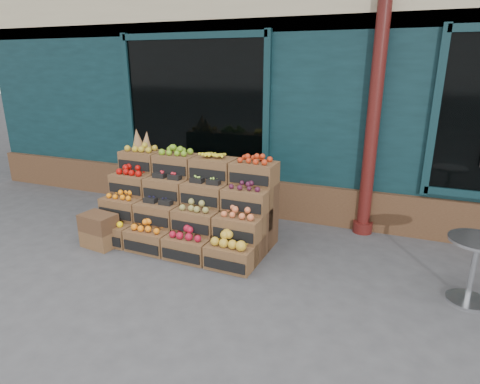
% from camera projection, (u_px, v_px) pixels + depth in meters
% --- Properties ---
extents(ground, '(60.00, 60.00, 0.00)m').
position_uv_depth(ground, '(233.00, 283.00, 4.53)').
color(ground, '#414143').
rests_on(ground, ground).
extents(shop_facade, '(12.00, 6.24, 4.80)m').
position_uv_depth(shop_facade, '(328.00, 62.00, 8.32)').
color(shop_facade, black).
rests_on(shop_facade, ground).
extents(crate_display, '(2.40, 1.22, 1.48)m').
position_uv_depth(crate_display, '(187.00, 209.00, 5.53)').
color(crate_display, brown).
rests_on(crate_display, ground).
extents(spare_crates, '(0.49, 0.37, 0.46)m').
position_uv_depth(spare_crates, '(99.00, 230.00, 5.39)').
color(spare_crates, brown).
rests_on(spare_crates, ground).
extents(bistro_table, '(0.56, 0.56, 0.71)m').
position_uv_depth(bistro_table, '(474.00, 263.00, 4.05)').
color(bistro_table, '#ACAEB2').
rests_on(bistro_table, ground).
extents(shopkeeper, '(0.68, 0.46, 1.83)m').
position_uv_depth(shopkeeper, '(209.00, 149.00, 7.12)').
color(shopkeeper, '#18571F').
rests_on(shopkeeper, ground).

